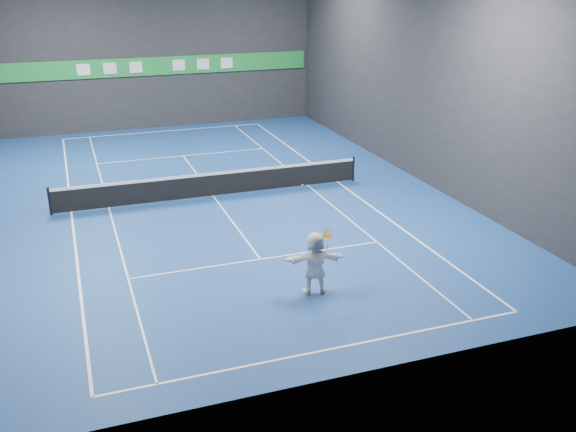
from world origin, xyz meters
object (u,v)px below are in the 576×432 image
object	(u,v)px
tennis_net	(213,184)
tennis_racket	(328,235)
player	(315,263)
tennis_ball	(303,185)

from	to	relation	value
tennis_net	tennis_racket	world-z (taller)	tennis_racket
tennis_racket	player	bearing A→B (deg)	-172.88
tennis_ball	tennis_net	xyz separation A→B (m)	(-0.45, 8.90, -2.66)
tennis_net	player	bearing A→B (deg)	-84.95
tennis_net	tennis_racket	xyz separation A→B (m)	(1.18, -8.98, 1.16)
player	tennis_ball	distance (m)	2.31
player	tennis_racket	xyz separation A→B (m)	(0.38, 0.05, 0.78)
tennis_ball	tennis_racket	xyz separation A→B (m)	(0.73, -0.08, -1.50)
tennis_racket	tennis_net	bearing A→B (deg)	97.49
player	tennis_ball	xyz separation A→B (m)	(-0.35, 0.13, 2.28)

